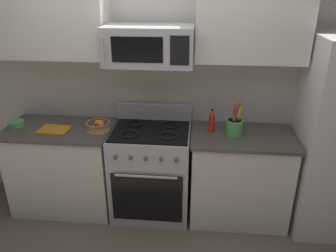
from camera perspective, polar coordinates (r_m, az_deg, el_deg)
The scene contains 12 objects.
wall_back at distance 3.40m, azimuth -2.24°, elevation 7.72°, with size 8.00×0.10×2.60m, color beige.
counter_left at distance 3.63m, azimuth -17.38°, elevation -6.85°, with size 1.05×0.62×0.91m.
range_oven at distance 3.39m, azimuth -2.86°, elevation -7.65°, with size 0.76×0.66×1.09m.
counter_right at distance 3.40m, azimuth 12.08°, elevation -8.48°, with size 0.97×0.62×0.91m.
microwave at distance 2.97m, azimuth -3.28°, elevation 13.64°, with size 0.77×0.44×0.34m.
upper_cabinets_left at distance 3.32m, azimuth -19.66°, elevation 17.45°, with size 1.04×0.34×0.75m.
upper_cabinets_right at distance 3.06m, azimuth 14.34°, elevation 17.62°, with size 0.96×0.34×0.75m.
utensil_crock at distance 3.14m, azimuth 11.32°, elevation -0.04°, with size 0.16×0.16×0.32m.
fruit_basket at distance 3.26m, azimuth -11.91°, elevation 0.12°, with size 0.24×0.24×0.11m.
cutting_board at distance 3.38m, azimuth -18.99°, elevation -0.61°, with size 0.28×0.21×0.02m, color orange.
bottle_hot_sauce at distance 3.17m, azimuth 7.53°, elevation 0.82°, with size 0.06×0.06×0.23m.
prep_bowl at distance 3.61m, azimuth -24.64°, elevation 0.44°, with size 0.15×0.15×0.06m.
Camera 1 is at (0.44, -2.18, 2.24)m, focal length 35.47 mm.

